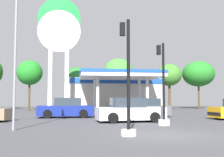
% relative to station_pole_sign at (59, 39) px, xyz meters
% --- Properties ---
extents(ground_plane, '(90.00, 90.00, 0.00)m').
position_rel_station_pole_sign_xyz_m(ground_plane, '(5.31, -17.99, -7.91)').
color(ground_plane, '#47474C').
rests_on(ground_plane, ground).
extents(gas_station, '(11.52, 12.12, 4.35)m').
position_rel_station_pole_sign_xyz_m(gas_station, '(6.41, 4.51, -5.68)').
color(gas_station, beige).
rests_on(gas_station, ground).
extents(station_pole_sign, '(4.53, 0.56, 12.36)m').
position_rel_station_pole_sign_xyz_m(station_pole_sign, '(0.00, 0.00, 0.00)').
color(station_pole_sign, white).
rests_on(station_pole_sign, ground).
extents(car_0, '(4.69, 2.88, 1.57)m').
position_rel_station_pole_sign_xyz_m(car_0, '(7.44, -6.72, -7.20)').
color(car_0, black).
rests_on(car_0, ground).
extents(car_2, '(4.56, 2.16, 1.62)m').
position_rel_station_pole_sign_xyz_m(car_2, '(0.93, -6.38, -7.18)').
color(car_2, black).
rests_on(car_2, ground).
extents(car_4, '(4.61, 2.31, 1.60)m').
position_rel_station_pole_sign_xyz_m(car_4, '(5.24, -11.34, -7.18)').
color(car_4, black).
rests_on(car_4, ground).
extents(traffic_signal_0, '(0.68, 0.70, 4.80)m').
position_rel_station_pole_sign_xyz_m(traffic_signal_0, '(6.65, -14.05, -6.46)').
color(traffic_signal_0, silver).
rests_on(traffic_signal_0, ground).
extents(traffic_signal_1, '(0.64, 0.68, 4.91)m').
position_rel_station_pole_sign_xyz_m(traffic_signal_1, '(3.71, -18.17, -6.18)').
color(traffic_signal_1, silver).
rests_on(traffic_signal_1, ground).
extents(tree_1, '(3.38, 3.38, 6.63)m').
position_rel_station_pole_sign_xyz_m(tree_1, '(-4.18, 8.39, -2.94)').
color(tree_1, brown).
rests_on(tree_1, ground).
extents(tree_2, '(3.75, 3.75, 6.05)m').
position_rel_station_pole_sign_xyz_m(tree_2, '(2.21, 10.16, -3.69)').
color(tree_2, brown).
rests_on(tree_2, ground).
extents(tree_3, '(4.12, 4.12, 7.23)m').
position_rel_station_pole_sign_xyz_m(tree_3, '(7.94, 8.89, -2.54)').
color(tree_3, brown).
rests_on(tree_3, ground).
extents(tree_4, '(3.56, 3.56, 6.65)m').
position_rel_station_pole_sign_xyz_m(tree_4, '(15.57, 9.32, -2.91)').
color(tree_4, brown).
rests_on(tree_4, ground).
extents(tree_5, '(4.80, 4.80, 7.22)m').
position_rel_station_pole_sign_xyz_m(tree_5, '(20.35, 9.81, -2.62)').
color(tree_5, brown).
rests_on(tree_5, ground).
extents(corner_streetlamp, '(0.24, 1.48, 7.13)m').
position_rel_station_pole_sign_xyz_m(corner_streetlamp, '(-1.41, -15.62, -3.64)').
color(corner_streetlamp, gray).
rests_on(corner_streetlamp, ground).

